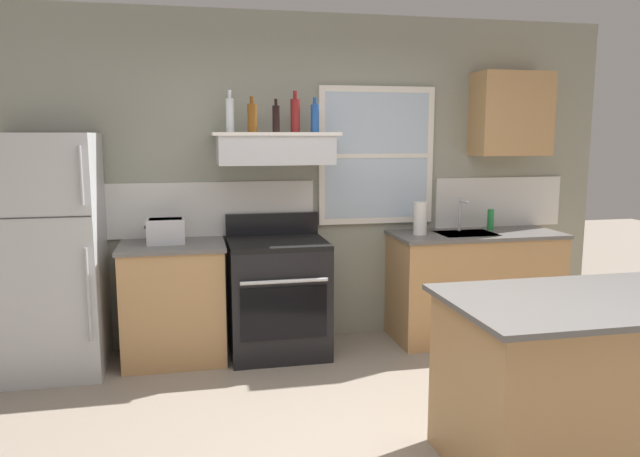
{
  "coord_description": "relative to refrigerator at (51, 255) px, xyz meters",
  "views": [
    {
      "loc": [
        -0.9,
        -2.75,
        1.73
      ],
      "look_at": [
        -0.05,
        1.2,
        1.1
      ],
      "focal_mm": 33.98,
      "sensor_mm": 36.0,
      "label": 1
    }
  ],
  "objects": [
    {
      "name": "bottle_amber_wine",
      "position": [
        1.48,
        0.08,
        0.99
      ],
      "size": [
        0.07,
        0.07,
        0.27
      ],
      "color": "brown",
      "rests_on": "range_hood_shelf"
    },
    {
      "name": "counter_right_with_sink",
      "position": [
        3.35,
        0.06,
        -0.41
      ],
      "size": [
        1.43,
        0.63,
        0.91
      ],
      "color": "tan",
      "rests_on": "ground_plane"
    },
    {
      "name": "counter_left_of_stove",
      "position": [
        0.85,
        0.06,
        -0.41
      ],
      "size": [
        0.79,
        0.63,
        0.91
      ],
      "color": "tan",
      "rests_on": "ground_plane"
    },
    {
      "name": "bottle_red_label_wine",
      "position": [
        1.82,
        0.14,
        1.01
      ],
      "size": [
        0.07,
        0.07,
        0.32
      ],
      "color": "maroon",
      "rests_on": "range_hood_shelf"
    },
    {
      "name": "refrigerator",
      "position": [
        0.0,
        0.0,
        0.0
      ],
      "size": [
        0.7,
        0.72,
        1.74
      ],
      "color": "#B7BABC",
      "rests_on": "ground_plane"
    },
    {
      "name": "sink_faucet",
      "position": [
        3.25,
        0.16,
        0.21
      ],
      "size": [
        0.03,
        0.17,
        0.28
      ],
      "color": "silver",
      "rests_on": "counter_right_with_sink"
    },
    {
      "name": "stove_range",
      "position": [
        1.65,
        0.02,
        -0.41
      ],
      "size": [
        0.76,
        0.69,
        1.09
      ],
      "color": "black",
      "rests_on": "ground_plane"
    },
    {
      "name": "dish_soap_bottle",
      "position": [
        3.53,
        0.16,
        0.13
      ],
      "size": [
        0.06,
        0.06,
        0.18
      ],
      "primitive_type": "cylinder",
      "color": "#268C3F",
      "rests_on": "counter_right_with_sink"
    },
    {
      "name": "paper_towel_roll",
      "position": [
        2.85,
        0.06,
        0.17
      ],
      "size": [
        0.11,
        0.11,
        0.27
      ],
      "primitive_type": "cylinder",
      "color": "white",
      "rests_on": "counter_right_with_sink"
    },
    {
      "name": "bottle_blue_liqueur",
      "position": [
        1.97,
        0.13,
        0.99
      ],
      "size": [
        0.07,
        0.07,
        0.27
      ],
      "color": "#1E478C",
      "rests_on": "range_hood_shelf"
    },
    {
      "name": "range_hood_shelf",
      "position": [
        1.65,
        0.12,
        0.75
      ],
      "size": [
        0.96,
        0.52,
        0.24
      ],
      "color": "silver"
    },
    {
      "name": "kitchen_island",
      "position": [
        2.94,
        -1.96,
        -0.41
      ],
      "size": [
        1.4,
        0.9,
        0.91
      ],
      "color": "tan",
      "rests_on": "ground_plane"
    },
    {
      "name": "upper_cabinet_right",
      "position": [
        3.7,
        0.2,
        1.03
      ],
      "size": [
        0.64,
        0.32,
        0.7
      ],
      "color": "tan"
    },
    {
      "name": "bottle_balsamic_dark",
      "position": [
        1.66,
        0.07,
        0.98
      ],
      "size": [
        0.06,
        0.06,
        0.25
      ],
      "color": "black",
      "rests_on": "range_hood_shelf"
    },
    {
      "name": "back_wall",
      "position": [
        1.93,
        0.39,
        0.48
      ],
      "size": [
        5.4,
        0.11,
        2.7
      ],
      "color": "gray",
      "rests_on": "ground_plane"
    },
    {
      "name": "toaster",
      "position": [
        0.81,
        0.07,
        0.14
      ],
      "size": [
        0.3,
        0.2,
        0.19
      ],
      "color": "silver",
      "rests_on": "counter_left_of_stove"
    },
    {
      "name": "bottle_clear_tall",
      "position": [
        1.32,
        0.16,
        1.01
      ],
      "size": [
        0.06,
        0.06,
        0.32
      ],
      "color": "silver",
      "rests_on": "range_hood_shelf"
    }
  ]
}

